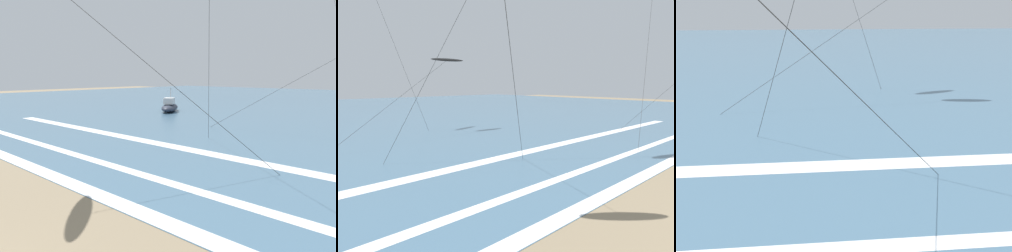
# 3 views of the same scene
# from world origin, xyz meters

# --- Properties ---
(ocean_surface) EXTENTS (140.00, 90.00, 0.01)m
(ocean_surface) POSITION_xyz_m (0.00, 51.09, 0.01)
(ocean_surface) COLOR slate
(ocean_surface) RESTS_ON ground
(wave_foam_shoreline) EXTENTS (50.28, 0.74, 0.01)m
(wave_foam_shoreline) POSITION_xyz_m (-1.75, 6.49, 0.01)
(wave_foam_shoreline) COLOR white
(wave_foam_shoreline) RESTS_ON ocean_surface
(wave_foam_mid_break) EXTENTS (45.33, 0.59, 0.01)m
(wave_foam_mid_break) POSITION_xyz_m (0.40, 9.11, 0.01)
(wave_foam_mid_break) COLOR white
(wave_foam_mid_break) RESTS_ON ocean_surface
(wave_foam_outer_break) EXTENTS (51.67, 1.00, 0.01)m
(wave_foam_outer_break) POSITION_xyz_m (1.82, 14.07, 0.01)
(wave_foam_outer_break) COLOR white
(wave_foam_outer_break) RESTS_ON ocean_surface
(kite_black_mid_center) EXTENTS (12.65, 3.41, 7.10)m
(kite_black_mid_center) POSITION_xyz_m (3.46, 24.32, 6.84)
(kite_black_mid_center) COLOR black
(kite_black_mid_center) RESTS_ON ground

